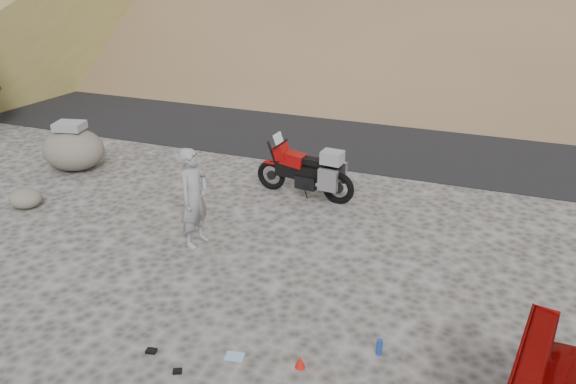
# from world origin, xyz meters

# --- Properties ---
(ground) EXTENTS (140.00, 140.00, 0.00)m
(ground) POSITION_xyz_m (0.00, 0.00, 0.00)
(ground) COLOR #3B3937
(ground) RESTS_ON ground
(road) EXTENTS (120.00, 7.00, 0.05)m
(road) POSITION_xyz_m (0.00, 9.00, 0.00)
(road) COLOR black
(road) RESTS_ON ground
(motorcycle) EXTENTS (2.42, 0.83, 1.44)m
(motorcycle) POSITION_xyz_m (0.20, 3.68, 0.61)
(motorcycle) COLOR black
(motorcycle) RESTS_ON ground
(man) EXTENTS (0.57, 0.78, 1.96)m
(man) POSITION_xyz_m (-1.15, 0.89, 0.00)
(man) COLOR gray
(man) RESTS_ON ground
(boulder) EXTENTS (1.63, 1.39, 1.23)m
(boulder) POSITION_xyz_m (-5.97, 3.22, 0.54)
(boulder) COLOR #544E48
(boulder) RESTS_ON ground
(small_rock) EXTENTS (0.90, 0.86, 0.43)m
(small_rock) POSITION_xyz_m (-5.47, 0.98, 0.22)
(small_rock) COLOR #544E48
(small_rock) RESTS_ON ground
(gear_bottle) EXTENTS (0.10, 0.10, 0.24)m
(gear_bottle) POSITION_xyz_m (2.85, -1.03, 0.12)
(gear_bottle) COLOR #193B98
(gear_bottle) RESTS_ON ground
(gear_funnel) EXTENTS (0.19, 0.19, 0.19)m
(gear_funnel) POSITION_xyz_m (1.89, -1.69, 0.09)
(gear_funnel) COLOR red
(gear_funnel) RESTS_ON ground
(gear_glove_a) EXTENTS (0.16, 0.13, 0.04)m
(gear_glove_a) POSITION_xyz_m (-0.23, -2.14, 0.02)
(gear_glove_a) COLOR black
(gear_glove_a) RESTS_ON ground
(gear_glove_b) EXTENTS (0.15, 0.13, 0.04)m
(gear_glove_b) POSITION_xyz_m (0.34, -2.37, 0.02)
(gear_glove_b) COLOR black
(gear_glove_b) RESTS_ON ground
(gear_blue_cloth) EXTENTS (0.30, 0.24, 0.01)m
(gear_blue_cloth) POSITION_xyz_m (0.94, -1.81, 0.01)
(gear_blue_cloth) COLOR #84ADCC
(gear_blue_cloth) RESTS_ON ground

